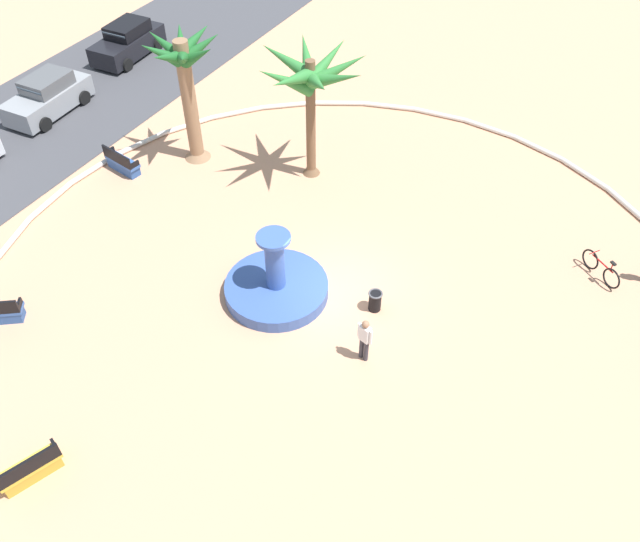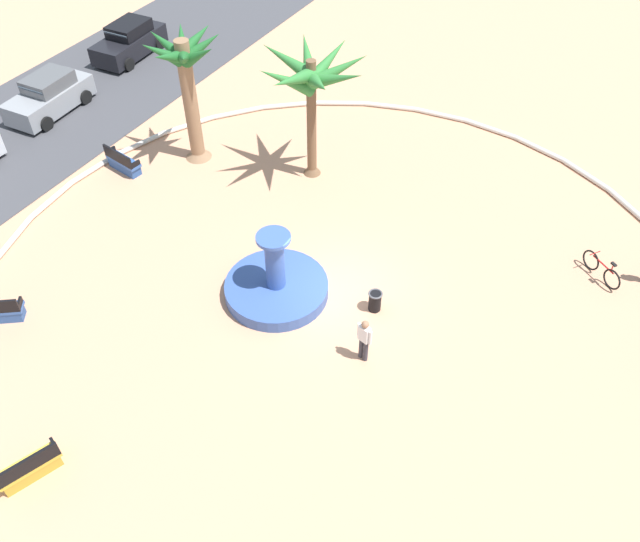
# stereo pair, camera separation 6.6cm
# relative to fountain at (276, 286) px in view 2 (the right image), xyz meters

# --- Properties ---
(ground_plane) EXTENTS (80.00, 80.00, 0.00)m
(ground_plane) POSITION_rel_fountain_xyz_m (1.03, -1.73, -0.34)
(ground_plane) COLOR tan
(plaza_curb) EXTENTS (23.74, 23.74, 0.20)m
(plaza_curb) POSITION_rel_fountain_xyz_m (1.03, -1.73, -0.24)
(plaza_curb) COLOR silver
(plaza_curb) RESTS_ON ground
(fountain) EXTENTS (3.36, 3.36, 2.49)m
(fountain) POSITION_rel_fountain_xyz_m (0.00, 0.00, 0.00)
(fountain) COLOR #38569E
(fountain) RESTS_ON ground
(palm_tree_near_fountain) EXTENTS (3.21, 3.09, 5.25)m
(palm_tree_near_fountain) POSITION_rel_fountain_xyz_m (4.99, 6.89, 3.35)
(palm_tree_near_fountain) COLOR #8E6B4C
(palm_tree_near_fountain) RESTS_ON ground
(palm_tree_by_curb) EXTENTS (4.37, 4.35, 5.05)m
(palm_tree_by_curb) POSITION_rel_fountain_xyz_m (6.30, 2.26, 3.70)
(palm_tree_by_curb) COLOR brown
(palm_tree_by_curb) RESTS_ON ground
(bench_north) EXTENTS (1.67, 1.06, 1.00)m
(bench_north) POSITION_rel_fountain_xyz_m (-8.51, 2.03, 0.00)
(bench_north) COLOR gold
(bench_north) RESTS_ON ground
(bench_southeast) EXTENTS (0.76, 1.66, 1.00)m
(bench_southeast) POSITION_rel_fountain_xyz_m (2.77, 8.89, 0.00)
(bench_southeast) COLOR #335BA8
(bench_southeast) RESTS_ON ground
(trash_bin) EXTENTS (0.46, 0.46, 0.73)m
(trash_bin) POSITION_rel_fountain_xyz_m (0.95, -3.06, 0.04)
(trash_bin) COLOR black
(trash_bin) RESTS_ON ground
(bicycle_red_frame) EXTENTS (1.06, 1.43, 0.94)m
(bicycle_red_frame) POSITION_rel_fountain_xyz_m (5.90, -8.97, 0.04)
(bicycle_red_frame) COLOR black
(bicycle_red_frame) RESTS_ON ground
(person_cyclist_photo) EXTENTS (0.28, 0.51, 1.63)m
(person_cyclist_photo) POSITION_rel_fountain_xyz_m (-0.98, -3.63, 0.57)
(person_cyclist_photo) COLOR #33333D
(person_cyclist_photo) RESTS_ON ground
(parked_car_second) EXTENTS (4.08, 2.07, 1.67)m
(parked_car_second) POSITION_rel_fountain_xyz_m (4.62, 14.65, 0.44)
(parked_car_second) COLOR gray
(parked_car_second) RESTS_ON ground
(parked_car_third) EXTENTS (4.09, 2.09, 1.67)m
(parked_car_third) POSITION_rel_fountain_xyz_m (10.42, 15.14, 0.44)
(parked_car_third) COLOR black
(parked_car_third) RESTS_ON ground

